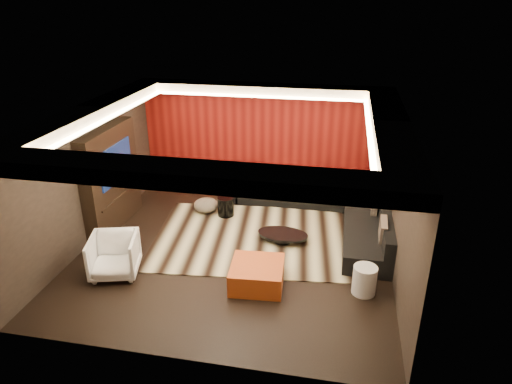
% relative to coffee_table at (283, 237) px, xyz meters
% --- Properties ---
extents(floor, '(6.00, 6.00, 0.02)m').
position_rel_coffee_table_xyz_m(floor, '(-0.87, -0.54, -0.12)').
color(floor, black).
rests_on(floor, ground).
extents(ceiling, '(6.00, 6.00, 0.02)m').
position_rel_coffee_table_xyz_m(ceiling, '(-0.87, -0.54, 2.70)').
color(ceiling, silver).
rests_on(ceiling, ground).
extents(wall_back, '(6.00, 0.02, 2.80)m').
position_rel_coffee_table_xyz_m(wall_back, '(-0.87, 2.47, 1.29)').
color(wall_back, black).
rests_on(wall_back, ground).
extents(wall_left, '(0.02, 6.00, 2.80)m').
position_rel_coffee_table_xyz_m(wall_left, '(-3.88, -0.54, 1.29)').
color(wall_left, black).
rests_on(wall_left, ground).
extents(wall_right, '(0.02, 6.00, 2.80)m').
position_rel_coffee_table_xyz_m(wall_right, '(2.14, -0.54, 1.29)').
color(wall_right, black).
rests_on(wall_right, ground).
extents(red_feature_wall, '(5.98, 0.05, 2.78)m').
position_rel_coffee_table_xyz_m(red_feature_wall, '(-0.87, 2.43, 1.29)').
color(red_feature_wall, '#6B0C0A').
rests_on(red_feature_wall, ground).
extents(soffit_back, '(6.00, 0.60, 0.22)m').
position_rel_coffee_table_xyz_m(soffit_back, '(-0.87, 2.16, 2.58)').
color(soffit_back, silver).
rests_on(soffit_back, ground).
extents(soffit_front, '(6.00, 0.60, 0.22)m').
position_rel_coffee_table_xyz_m(soffit_front, '(-0.87, -3.24, 2.58)').
color(soffit_front, silver).
rests_on(soffit_front, ground).
extents(soffit_left, '(0.60, 4.80, 0.22)m').
position_rel_coffee_table_xyz_m(soffit_left, '(-3.57, -0.54, 2.58)').
color(soffit_left, silver).
rests_on(soffit_left, ground).
extents(soffit_right, '(0.60, 4.80, 0.22)m').
position_rel_coffee_table_xyz_m(soffit_right, '(1.83, -0.54, 2.58)').
color(soffit_right, silver).
rests_on(soffit_right, ground).
extents(cove_back, '(4.80, 0.08, 0.04)m').
position_rel_coffee_table_xyz_m(cove_back, '(-0.87, 1.82, 2.49)').
color(cove_back, '#FFD899').
rests_on(cove_back, ground).
extents(cove_front, '(4.80, 0.08, 0.04)m').
position_rel_coffee_table_xyz_m(cove_front, '(-0.87, -2.90, 2.49)').
color(cove_front, '#FFD899').
rests_on(cove_front, ground).
extents(cove_left, '(0.08, 4.80, 0.04)m').
position_rel_coffee_table_xyz_m(cove_left, '(-3.23, -0.54, 2.49)').
color(cove_left, '#FFD899').
rests_on(cove_left, ground).
extents(cove_right, '(0.08, 4.80, 0.04)m').
position_rel_coffee_table_xyz_m(cove_right, '(1.49, -0.54, 2.49)').
color(cove_right, '#FFD899').
rests_on(cove_right, ground).
extents(tv_surround, '(0.30, 2.00, 2.20)m').
position_rel_coffee_table_xyz_m(tv_surround, '(-3.72, 0.06, 0.99)').
color(tv_surround, black).
rests_on(tv_surround, ground).
extents(tv_screen, '(0.04, 1.30, 0.80)m').
position_rel_coffee_table_xyz_m(tv_screen, '(-3.56, 0.06, 1.34)').
color(tv_screen, black).
rests_on(tv_screen, ground).
extents(tv_shelf, '(0.04, 1.60, 0.04)m').
position_rel_coffee_table_xyz_m(tv_shelf, '(-3.56, 0.06, 0.59)').
color(tv_shelf, black).
rests_on(tv_shelf, ground).
extents(rug, '(4.28, 3.39, 0.02)m').
position_rel_coffee_table_xyz_m(rug, '(-0.67, 0.04, -0.10)').
color(rug, '#C2BA8E').
rests_on(rug, floor).
extents(coffee_table, '(1.14, 1.14, 0.18)m').
position_rel_coffee_table_xyz_m(coffee_table, '(0.00, 0.00, 0.00)').
color(coffee_table, black).
rests_on(coffee_table, rug).
extents(drum_stool, '(0.46, 0.46, 0.44)m').
position_rel_coffee_table_xyz_m(drum_stool, '(-1.45, 0.93, 0.13)').
color(drum_stool, black).
rests_on(drum_stool, rug).
extents(striped_pouf, '(0.74, 0.74, 0.31)m').
position_rel_coffee_table_xyz_m(striped_pouf, '(-1.95, 1.03, 0.07)').
color(striped_pouf, '#B7A98E').
rests_on(striped_pouf, rug).
extents(white_side_table, '(0.53, 0.53, 0.51)m').
position_rel_coffee_table_xyz_m(white_side_table, '(1.60, -1.46, 0.15)').
color(white_side_table, silver).
rests_on(white_side_table, floor).
extents(orange_ottoman, '(0.98, 0.98, 0.40)m').
position_rel_coffee_table_xyz_m(orange_ottoman, '(-0.23, -1.58, 0.09)').
color(orange_ottoman, '#9F3514').
rests_on(orange_ottoman, floor).
extents(armchair, '(1.01, 1.03, 0.77)m').
position_rel_coffee_table_xyz_m(armchair, '(-2.83, -1.74, 0.27)').
color(armchair, white).
rests_on(armchair, floor).
extents(sectional_sofa, '(3.65, 3.50, 0.75)m').
position_rel_coffee_table_xyz_m(sectional_sofa, '(0.86, 1.32, 0.15)').
color(sectional_sofa, black).
rests_on(sectional_sofa, floor).
extents(throw_pillows, '(3.17, 2.82, 0.50)m').
position_rel_coffee_table_xyz_m(throw_pillows, '(0.91, 1.36, 0.51)').
color(throw_pillows, '#CCAD96').
rests_on(throw_pillows, sectional_sofa).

